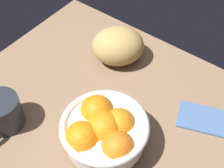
{
  "coord_description": "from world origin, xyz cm",
  "views": [
    {
      "loc": [
        -31.03,
        35.94,
        64.64
      ],
      "look_at": [
        -0.58,
        -4.57,
        5.0
      ],
      "focal_mm": 51.0,
      "sensor_mm": 36.0,
      "label": 1
    }
  ],
  "objects": [
    {
      "name": "ground_plane",
      "position": [
        0.0,
        0.0,
        -1.5
      ],
      "size": [
        70.77,
        61.69,
        3.0
      ],
      "primitive_type": "cube",
      "color": "#85674B"
    },
    {
      "name": "mug",
      "position": [
        14.98,
        17.31,
        4.1
      ],
      "size": [
        8.96,
        12.98,
        8.2
      ],
      "color": "#262B32",
      "rests_on": "ground"
    },
    {
      "name": "fruit_bowl",
      "position": [
        -7.52,
        7.59,
        5.63
      ],
      "size": [
        19.38,
        19.38,
        10.33
      ],
      "color": "white",
      "rests_on": "ground"
    },
    {
      "name": "napkin_folded",
      "position": [
        -23.26,
        -12.5,
        0.49
      ],
      "size": [
        15.56,
        12.2,
        0.97
      ],
      "primitive_type": "cube",
      "rotation": [
        0.0,
        0.0,
        0.35
      ],
      "color": "#4A6795",
      "rests_on": "ground"
    },
    {
      "name": "bread_loaf",
      "position": [
        6.43,
        -16.58,
        4.96
      ],
      "size": [
        18.9,
        18.76,
        9.93
      ],
      "primitive_type": "ellipsoid",
      "rotation": [
        0.0,
        0.0,
        0.74
      ],
      "color": "tan",
      "rests_on": "ground"
    }
  ]
}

